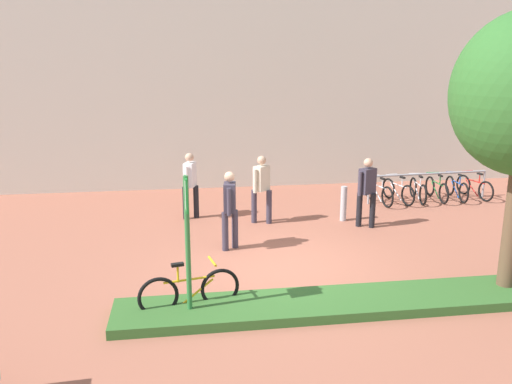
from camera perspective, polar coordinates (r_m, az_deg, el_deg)
name	(u,v)px	position (r m, az deg, el deg)	size (l,w,h in m)	color
ground_plane	(281,267)	(10.45, 2.74, -8.22)	(60.00, 60.00, 0.00)	#9E5B47
building_facade	(237,28)	(17.21, -2.09, 17.47)	(28.00, 1.20, 10.00)	beige
planter_strip	(329,304)	(8.87, 7.96, -12.00)	(7.00, 1.10, 0.16)	#336028
parking_sign_post	(187,227)	(8.02, -7.53, -3.79)	(0.08, 0.36, 2.31)	#2D7238
bike_at_sign	(190,291)	(8.66, -7.23, -10.68)	(1.66, 0.49, 0.86)	black
bike_rack_cluster	(427,189)	(16.08, 18.22, 0.31)	(3.75, 1.74, 0.83)	#99999E
bollard_steel	(344,204)	(13.48, 9.54, -1.25)	(0.16, 0.16, 0.90)	#ADADB2
person_casual_tan	(262,185)	(12.97, 0.61, 0.76)	(0.50, 0.45, 1.72)	#383342
person_suited_navy	(367,188)	(12.93, 12.02, 0.42)	(0.54, 0.41, 1.72)	black
person_suited_dark	(230,205)	(11.14, -2.88, -1.46)	(0.37, 0.60, 1.72)	#383342
person_shirt_white	(190,181)	(13.48, -7.21, 1.16)	(0.42, 0.58, 1.72)	black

